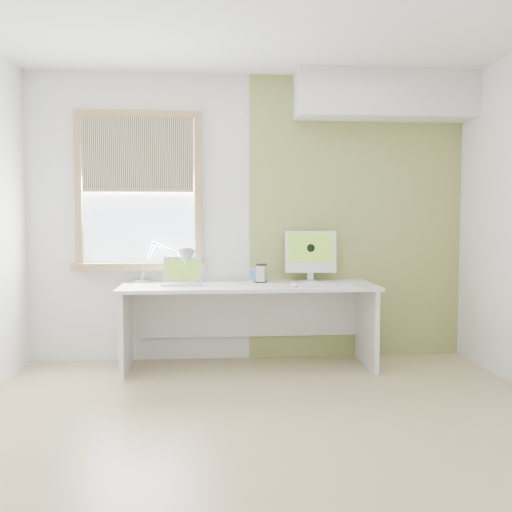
{
  "coord_description": "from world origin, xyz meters",
  "views": [
    {
      "loc": [
        -0.4,
        -3.67,
        1.33
      ],
      "look_at": [
        0.0,
        1.05,
        1.0
      ],
      "focal_mm": 41.36,
      "sensor_mm": 36.0,
      "label": 1
    }
  ],
  "objects": [
    {
      "name": "window",
      "position": [
        -1.0,
        1.71,
        1.54
      ],
      "size": [
        1.2,
        0.14,
        1.42
      ],
      "color": "olive",
      "rests_on": "room"
    },
    {
      "name": "desk",
      "position": [
        -0.04,
        1.44,
        0.53
      ],
      "size": [
        2.2,
        0.7,
        0.73
      ],
      "color": "silver",
      "rests_on": "room"
    },
    {
      "name": "soffit",
      "position": [
        1.2,
        1.57,
        2.4
      ],
      "size": [
        1.6,
        0.4,
        0.42
      ],
      "primitive_type": "cube",
      "color": "white",
      "rests_on": "room"
    },
    {
      "name": "room",
      "position": [
        0.0,
        0.0,
        1.3
      ],
      "size": [
        4.04,
        3.54,
        2.64
      ],
      "color": "tan",
      "rests_on": "ground"
    },
    {
      "name": "mouse",
      "position": [
        0.34,
        1.22,
        0.74
      ],
      "size": [
        0.09,
        0.11,
        0.03
      ],
      "primitive_type": "ellipsoid",
      "rotation": [
        0.0,
        0.0,
        0.38
      ],
      "color": "white",
      "rests_on": "desk"
    },
    {
      "name": "keyboard",
      "position": [
        0.6,
        1.19,
        0.74
      ],
      "size": [
        0.47,
        0.15,
        0.02
      ],
      "color": "white",
      "rests_on": "desk"
    },
    {
      "name": "desk_lamp",
      "position": [
        -0.65,
        1.55,
        0.92
      ],
      "size": [
        0.6,
        0.39,
        0.37
      ],
      "color": "#B7B9BB",
      "rests_on": "desk"
    },
    {
      "name": "phone_dock",
      "position": [
        0.01,
        1.54,
        0.76
      ],
      "size": [
        0.08,
        0.08,
        0.12
      ],
      "color": "#B7B9BB",
      "rests_on": "desk"
    },
    {
      "name": "external_drive",
      "position": [
        0.09,
        1.54,
        0.81
      ],
      "size": [
        0.11,
        0.14,
        0.16
      ],
      "color": "#B7B9BB",
      "rests_on": "desk"
    },
    {
      "name": "imac",
      "position": [
        0.55,
        1.62,
        0.98
      ],
      "size": [
        0.47,
        0.16,
        0.46
      ],
      "color": "#B7B9BB",
      "rests_on": "desk"
    },
    {
      "name": "laptop",
      "position": [
        -0.61,
        1.43,
        0.79
      ],
      "size": [
        0.34,
        0.28,
        0.23
      ],
      "color": "#B7B9BB",
      "rests_on": "desk"
    },
    {
      "name": "accent_wall",
      "position": [
        1.0,
        1.74,
        1.3
      ],
      "size": [
        2.0,
        0.02,
        2.6
      ],
      "primitive_type": "cube",
      "color": "#899B49",
      "rests_on": "room"
    }
  ]
}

